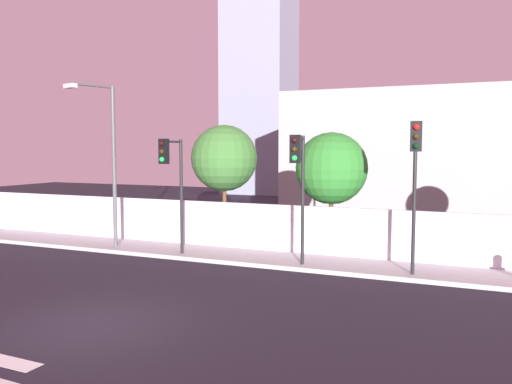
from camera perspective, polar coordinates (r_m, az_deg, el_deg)
name	(u,v)px	position (r m, az deg, el deg)	size (l,w,h in m)	color
ground_plane	(94,325)	(13.45, -16.94, -13.41)	(80.00, 80.00, 0.00)	black
sidewalk	(241,257)	(20.16, -1.56, -6.91)	(36.00, 2.40, 0.15)	#A7A7A7
perimeter_wall	(255,226)	(21.15, -0.09, -3.68)	(36.00, 0.18, 1.80)	silver
traffic_light_left	(415,165)	(16.91, 16.65, 2.76)	(0.36, 1.10, 4.79)	black
traffic_light_center	(299,171)	(17.57, 4.58, 2.23)	(0.36, 1.39, 4.41)	black
traffic_light_right	(172,171)	(19.76, -9.00, 2.27)	(0.35, 1.30, 4.32)	black
street_lamp_curbside	(108,152)	(22.09, -15.57, 4.19)	(0.94, 2.05, 6.45)	#4C4C51
roadside_tree_leftmost	(224,158)	(23.08, -3.41, 3.61)	(2.86, 2.86, 5.14)	brown
roadside_tree_midleft	(332,168)	(21.37, 8.08, 2.50)	(2.86, 2.86, 4.77)	brown
low_building_distant	(420,154)	(33.39, 17.14, 3.87)	(15.83, 6.00, 7.53)	#9E9E9E
tower_on_skyline	(259,55)	(49.84, 0.37, 14.43)	(5.83, 5.00, 25.09)	gray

